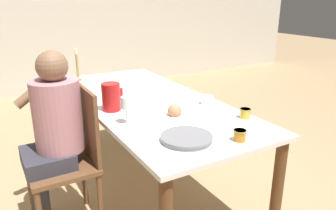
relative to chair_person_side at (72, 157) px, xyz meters
The scene contains 13 objects.
ground_plane 0.83m from the chair_person_side, 14.17° to the left, with size 20.00×20.00×0.00m, color tan.
wall_back 3.62m from the chair_person_side, 79.62° to the left, with size 10.00×0.06×2.60m.
dining_table 0.67m from the chair_person_side, 14.17° to the left, with size 0.90×2.05×0.75m.
chair_person_side is the anchor object (origin of this frame).
person_seated 0.23m from the chair_person_side, 155.27° to the left, with size 0.39×0.41×1.20m.
red_pitcher 0.47m from the chair_person_side, 14.10° to the left, with size 0.15×0.13×0.19m.
wine_glass_water 0.52m from the chair_person_side, 33.70° to the right, with size 0.06×0.06×0.17m.
teacup_near_person 1.00m from the chair_person_side, ahead, with size 0.15×0.15×0.07m.
serving_tray 0.82m from the chair_person_side, 50.65° to the right, with size 0.29×0.29×0.03m.
bread_plate 0.73m from the chair_person_side, 21.85° to the right, with size 0.19×0.19×0.09m.
jam_jar_amber 1.09m from the chair_person_side, 45.09° to the right, with size 0.07×0.07×0.06m.
jam_jar_red 1.16m from the chair_person_side, 26.09° to the right, with size 0.07×0.07×0.06m.
candlestick_tall 1.13m from the chair_person_side, 71.36° to the left, with size 0.06×0.06×0.30m.
Camera 1 is at (-1.05, -2.13, 1.51)m, focal length 35.00 mm.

